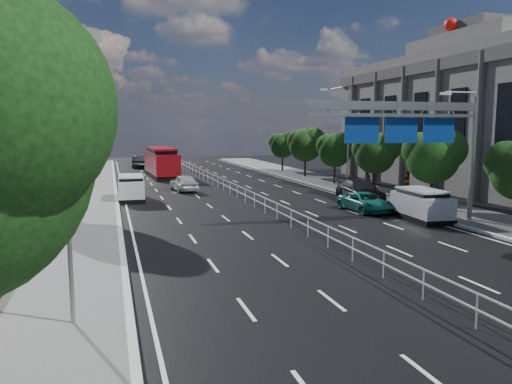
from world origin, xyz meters
name	(u,v)px	position (x,y,z in m)	size (l,w,h in m)	color
ground	(408,292)	(0.00, 0.00, 0.00)	(160.00, 160.00, 0.00)	black
sidewalk_near	(34,329)	(-11.50, 0.00, 0.07)	(5.00, 140.00, 0.14)	slate
kerb_near	(130,319)	(-9.00, 0.00, 0.07)	(0.25, 140.00, 0.15)	silver
median_fence	(239,193)	(0.00, 22.50, 0.53)	(0.05, 85.00, 1.02)	silver
toilet_sign	(50,223)	(-10.95, 0.00, 2.94)	(1.62, 0.18, 4.34)	gray
overhead_gantry	(415,124)	(6.74, 10.05, 5.61)	(10.24, 0.38, 7.45)	gray
streetlight_far	(345,130)	(10.50, 26.00, 5.21)	(2.78, 2.40, 9.00)	gray
civic_hall	(504,118)	(23.72, 22.00, 6.27)	(14.40, 36.00, 14.35)	slate
near_tree_back	(65,142)	(-11.94, 17.97, 4.61)	(4.84, 4.51, 6.69)	black
far_tree_d	(434,154)	(11.25, 14.48, 3.69)	(3.85, 3.59, 5.34)	black
far_tree_e	(376,151)	(11.25, 21.98, 3.56)	(3.63, 3.38, 5.13)	black
far_tree_f	(335,148)	(11.24, 29.48, 3.49)	(3.52, 3.28, 5.02)	black
far_tree_g	(306,143)	(11.25, 36.98, 3.75)	(3.96, 3.69, 5.45)	black
far_tree_h	(283,144)	(11.24, 44.48, 3.42)	(3.41, 3.18, 4.91)	black
white_minivan	(131,188)	(-7.91, 24.43, 0.93)	(2.03, 4.42, 1.90)	black
red_bus	(161,162)	(-3.90, 42.11, 1.69)	(3.04, 10.92, 3.23)	black
near_car_silver	(184,183)	(-3.34, 28.73, 0.72)	(1.71, 4.24, 1.44)	#B7BBBF
near_car_dark	(140,162)	(-5.48, 55.82, 0.81)	(1.72, 4.93, 1.62)	black
silver_minivan	(422,205)	(8.30, 11.34, 0.90)	(2.18, 4.53, 1.83)	black
parked_car_teal	(365,202)	(6.50, 14.89, 0.61)	(2.03, 4.41, 1.23)	#17695D
parked_car_dark	(360,191)	(8.30, 19.00, 0.80)	(2.24, 5.50, 1.60)	black
pedestrian_a	(407,183)	(13.40, 20.70, 1.04)	(0.65, 0.43, 1.79)	gray
pedestrian_b	(366,181)	(10.77, 22.54, 1.10)	(0.94, 0.73, 1.93)	gray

